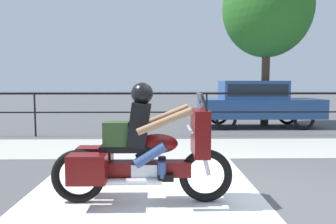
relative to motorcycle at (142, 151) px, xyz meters
The scene contains 7 objects.
ground_plane 1.77m from the motorcycle, ahead, with size 120.00×120.00×0.00m, color #4C4C4F.
sidewalk_band 4.05m from the motorcycle, 66.34° to the left, with size 44.00×2.40×0.01m, color #A8A59E.
crosswalk_band 0.70m from the motorcycle, 81.25° to the left, with size 3.36×6.00×0.01m, color silver.
fence_railing 5.67m from the motorcycle, 73.59° to the left, with size 36.00×0.05×1.31m.
motorcycle is the anchor object (origin of this frame).
parked_car 8.17m from the motorcycle, 63.57° to the left, with size 4.26×1.61×1.66m.
tree_behind_sign 9.59m from the motorcycle, 62.40° to the left, with size 3.26×3.26×6.11m.
Camera 1 is at (-1.33, -4.54, 1.61)m, focal length 35.00 mm.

